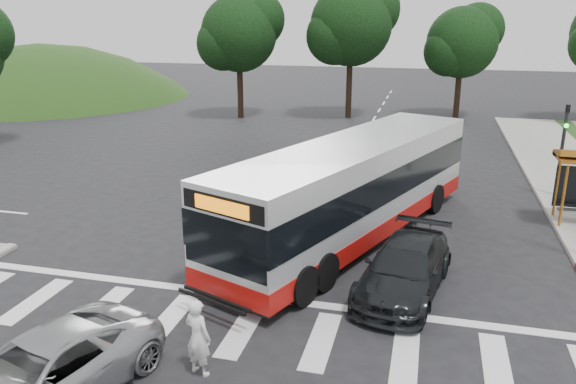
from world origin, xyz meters
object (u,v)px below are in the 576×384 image
(transit_bus, at_px, (353,191))
(silver_suv_south, at_px, (42,373))
(dark_sedan, at_px, (405,268))
(pedestrian, at_px, (198,337))

(transit_bus, height_order, silver_suv_south, transit_bus)
(dark_sedan, bearing_deg, pedestrian, -118.89)
(transit_bus, distance_m, silver_suv_south, 11.44)
(transit_bus, height_order, pedestrian, transit_bus)
(pedestrian, xyz_separation_m, silver_suv_south, (-2.63, -1.69, -0.19))
(transit_bus, height_order, dark_sedan, transit_bus)
(dark_sedan, height_order, silver_suv_south, dark_sedan)
(dark_sedan, bearing_deg, transit_bus, 129.18)
(pedestrian, xyz_separation_m, dark_sedan, (4.10, 4.98, -0.17))
(transit_bus, bearing_deg, silver_suv_south, -92.94)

